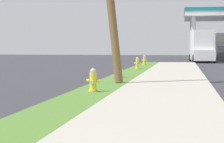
# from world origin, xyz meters

# --- Properties ---
(fire_hydrant_second) EXTENTS (0.42, 0.38, 0.74)m
(fire_hydrant_second) POSITION_xyz_m (0.73, 12.71, 0.45)
(fire_hydrant_second) COLOR yellow
(fire_hydrant_second) RESTS_ON grass_verge
(fire_hydrant_third) EXTENTS (0.42, 0.37, 0.74)m
(fire_hydrant_third) POSITION_xyz_m (0.61, 19.24, 0.45)
(fire_hydrant_third) COLOR yellow
(fire_hydrant_third) RESTS_ON grass_verge
(fire_hydrant_fourth) EXTENTS (0.42, 0.37, 0.74)m
(fire_hydrant_fourth) POSITION_xyz_m (0.65, 27.64, 0.45)
(fire_hydrant_fourth) COLOR yellow
(fire_hydrant_fourth) RESTS_ON grass_verge
(fire_hydrant_fifth) EXTENTS (0.42, 0.38, 0.74)m
(fire_hydrant_fifth) POSITION_xyz_m (0.59, 33.81, 0.45)
(fire_hydrant_fifth) COLOR yellow
(fire_hydrant_fifth) RESTS_ON grass_verge
(car_navy_by_near_pump) EXTENTS (2.12, 4.58, 1.57)m
(car_navy_by_near_pump) POSITION_xyz_m (6.54, 58.09, 0.72)
(car_navy_by_near_pump) COLOR navy
(car_navy_by_near_pump) RESTS_ON ground
(truck_silver_at_forecourt) EXTENTS (2.26, 6.45, 3.11)m
(truck_silver_at_forecourt) POSITION_xyz_m (7.81, 54.64, 1.49)
(truck_silver_at_forecourt) COLOR #BCBCC1
(truck_silver_at_forecourt) RESTS_ON ground
(truck_white_on_apron) EXTENTS (2.38, 6.48, 3.11)m
(truck_white_on_apron) POSITION_xyz_m (5.37, 43.94, 1.49)
(truck_white_on_apron) COLOR white
(truck_white_on_apron) RESTS_ON ground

